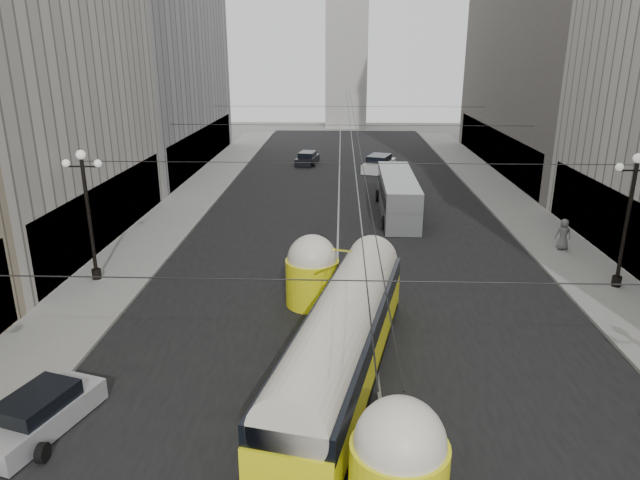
# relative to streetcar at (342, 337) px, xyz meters

# --- Properties ---
(road) EXTENTS (20.00, 85.00, 0.02)m
(road) POSITION_rel_streetcar_xyz_m (0.50, 22.88, -1.60)
(road) COLOR black
(road) RESTS_ON ground
(sidewalk_left) EXTENTS (4.00, 72.00, 0.15)m
(sidewalk_left) POSITION_rel_streetcar_xyz_m (-11.50, 26.38, -1.53)
(sidewalk_left) COLOR gray
(sidewalk_left) RESTS_ON ground
(sidewalk_right) EXTENTS (4.00, 72.00, 0.15)m
(sidewalk_right) POSITION_rel_streetcar_xyz_m (12.50, 26.38, -1.53)
(sidewalk_right) COLOR gray
(sidewalk_right) RESTS_ON ground
(rail_left) EXTENTS (0.12, 85.00, 0.04)m
(rail_left) POSITION_rel_streetcar_xyz_m (-0.25, 22.88, -1.60)
(rail_left) COLOR gray
(rail_left) RESTS_ON ground
(rail_right) EXTENTS (0.12, 85.00, 0.04)m
(rail_right) POSITION_rel_streetcar_xyz_m (1.25, 22.88, -1.60)
(rail_right) COLOR gray
(rail_right) RESTS_ON ground
(building_left_far) EXTENTS (12.60, 28.60, 28.60)m
(building_left_far) POSITION_rel_streetcar_xyz_m (-19.49, 38.38, 12.71)
(building_left_far) COLOR #999999
(building_left_far) RESTS_ON ground
(distant_tower) EXTENTS (6.00, 6.00, 31.36)m
(distant_tower) POSITION_rel_streetcar_xyz_m (0.50, 70.38, 13.36)
(distant_tower) COLOR #B2AFA8
(distant_tower) RESTS_ON ground
(lamppost_left_mid) EXTENTS (1.86, 0.44, 6.37)m
(lamppost_left_mid) POSITION_rel_streetcar_xyz_m (-12.10, 8.38, 2.14)
(lamppost_left_mid) COLOR black
(lamppost_left_mid) RESTS_ON sidewalk_left
(lamppost_right_mid) EXTENTS (1.86, 0.44, 6.37)m
(lamppost_right_mid) POSITION_rel_streetcar_xyz_m (13.10, 8.38, 2.14)
(lamppost_right_mid) COLOR black
(lamppost_right_mid) RESTS_ON sidewalk_right
(catenary) EXTENTS (25.00, 72.00, 0.23)m
(catenary) POSITION_rel_streetcar_xyz_m (0.62, 21.87, 4.28)
(catenary) COLOR black
(catenary) RESTS_ON ground
(streetcar) EXTENTS (5.04, 14.77, 3.28)m
(streetcar) POSITION_rel_streetcar_xyz_m (0.00, 0.00, 0.00)
(streetcar) COLOR yellow
(streetcar) RESTS_ON ground
(city_bus) EXTENTS (2.53, 10.74, 2.72)m
(city_bus) POSITION_rel_streetcar_xyz_m (3.83, 21.24, -0.11)
(city_bus) COLOR #96999B
(city_bus) RESTS_ON ground
(sedan_silver) EXTENTS (2.73, 4.28, 1.26)m
(sedan_silver) POSITION_rel_streetcar_xyz_m (-9.00, -3.17, -1.04)
(sedan_silver) COLOR #B6B6BC
(sedan_silver) RESTS_ON ground
(sedan_white_far) EXTENTS (3.55, 5.31, 1.55)m
(sedan_white_far) POSITION_rel_streetcar_xyz_m (3.47, 36.25, -0.90)
(sedan_white_far) COLOR white
(sedan_white_far) RESTS_ON ground
(sedan_dark_far) EXTENTS (2.33, 4.26, 1.27)m
(sedan_dark_far) POSITION_rel_streetcar_xyz_m (-3.50, 39.51, -1.03)
(sedan_dark_far) COLOR black
(sedan_dark_far) RESTS_ON ground
(pedestrian_sidewalk_right) EXTENTS (0.90, 0.58, 1.78)m
(pedestrian_sidewalk_right) POSITION_rel_streetcar_xyz_m (12.45, 13.69, -0.57)
(pedestrian_sidewalk_right) COLOR slate
(pedestrian_sidewalk_right) RESTS_ON sidewalk_right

